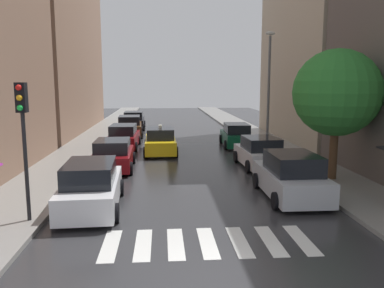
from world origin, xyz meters
name	(u,v)px	position (x,y,z in m)	size (l,w,h in m)	color
ground_plane	(177,137)	(0.00, 24.00, -0.02)	(28.00, 72.00, 0.04)	#2D2D30
sidewalk_left	(97,137)	(-6.50, 24.00, 0.07)	(3.00, 72.00, 0.15)	gray
sidewalk_right	(255,135)	(6.50, 24.00, 0.07)	(3.00, 72.00, 0.15)	gray
crosswalk_stripes	(208,243)	(0.00, 2.41, 0.01)	(5.85, 2.20, 0.01)	silver
building_left_mid	(51,54)	(-11.00, 28.82, 6.92)	(6.00, 20.06, 13.84)	#8C6B56
building_right_mid	(325,13)	(11.00, 21.63, 9.50)	(6.00, 14.11, 19.00)	#B2A38C
parked_car_left_nearest	(91,187)	(-3.75, 5.69, 0.80)	(2.24, 4.80, 1.72)	silver
parked_car_left_second	(113,155)	(-3.76, 12.12, 0.74)	(2.19, 4.20, 1.56)	maroon
parked_car_left_third	(124,137)	(-3.83, 18.74, 0.76)	(2.14, 4.61, 1.62)	maroon
parked_car_left_fourth	(130,127)	(-3.89, 24.65, 0.80)	(2.31, 4.53, 1.71)	brown
parked_car_left_fifth	(134,121)	(-3.90, 29.85, 0.79)	(2.19, 4.74, 1.68)	black
parked_car_right_nearest	(291,177)	(3.72, 6.49, 0.83)	(2.18, 4.40, 1.78)	#B2B7BF
parked_car_right_second	(260,153)	(3.90, 12.11, 0.76)	(2.24, 4.09, 1.61)	silver
parked_car_right_third	(236,136)	(3.91, 18.81, 0.76)	(2.09, 4.31, 1.62)	#0C4C2D
taxi_midroad	(160,141)	(-1.34, 16.65, 0.76)	(2.12, 4.60, 1.81)	yellow
street_tree_right	(337,93)	(6.41, 8.84, 3.98)	(3.82, 3.82, 5.75)	#513823
traffic_light_left_corner	(23,121)	(-5.45, 4.25, 3.29)	(0.30, 0.42, 4.30)	black
lamp_post_right	(269,83)	(5.55, 16.79, 4.40)	(0.60, 0.28, 7.42)	#595B60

